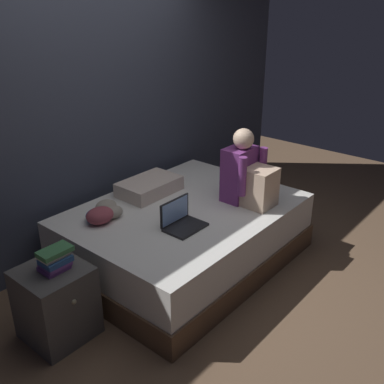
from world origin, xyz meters
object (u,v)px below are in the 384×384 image
(person_sitting, at_px, (248,175))
(nightstand, at_px, (56,303))
(laptop, at_px, (181,220))
(pillow, at_px, (149,186))
(bed, at_px, (185,235))
(clothes_pile, at_px, (103,213))
(book_stack, at_px, (55,259))

(person_sitting, bearing_deg, nightstand, 167.28)
(laptop, relative_size, pillow, 0.57)
(bed, height_order, clothes_pile, clothes_pile)
(bed, bearing_deg, nightstand, 177.57)
(clothes_pile, bearing_deg, nightstand, -155.96)
(nightstand, height_order, pillow, pillow)
(nightstand, relative_size, person_sitting, 0.82)
(bed, height_order, person_sitting, person_sitting)
(bed, relative_size, book_stack, 9.06)
(pillow, distance_m, book_stack, 1.35)
(book_stack, bearing_deg, laptop, -14.18)
(clothes_pile, bearing_deg, person_sitting, -34.27)
(person_sitting, xyz_separation_m, pillow, (-0.42, 0.79, -0.19))
(bed, distance_m, pillow, 0.56)
(book_stack, relative_size, clothes_pile, 0.60)
(person_sitting, bearing_deg, laptop, 169.86)
(nightstand, xyz_separation_m, clothes_pile, (0.70, 0.31, 0.33))
(bed, relative_size, nightstand, 3.71)
(bed, height_order, nightstand, same)
(laptop, xyz_separation_m, clothes_pile, (-0.31, 0.58, 0.00))
(bed, distance_m, person_sitting, 0.76)
(clothes_pile, bearing_deg, book_stack, -154.11)
(bed, xyz_separation_m, person_sitting, (0.44, -0.34, 0.52))
(nightstand, height_order, laptop, laptop)
(bed, distance_m, laptop, 0.48)
(nightstand, xyz_separation_m, pillow, (1.32, 0.39, 0.33))
(bed, height_order, book_stack, book_stack)
(laptop, bearing_deg, person_sitting, -10.14)
(nightstand, bearing_deg, clothes_pile, 24.04)
(pillow, bearing_deg, laptop, -114.84)
(laptop, xyz_separation_m, book_stack, (-0.99, 0.25, 0.02))
(nightstand, xyz_separation_m, laptop, (1.01, -0.26, 0.32))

